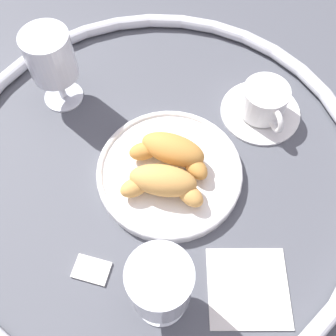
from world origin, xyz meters
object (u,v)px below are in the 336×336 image
Objects in this scene: croissant_large at (172,152)px; juice_glass_left at (160,284)px; pastry_plate at (168,174)px; folded_napkin at (248,288)px; juice_glass_right at (51,59)px; coffee_cup_near at (263,104)px; sugar_packet at (91,269)px; croissant_small at (163,183)px.

juice_glass_left is (-0.09, 0.19, 0.06)m from croissant_large.
pastry_plate reaches higher than folded_napkin.
folded_napkin is (-0.42, 0.14, -0.09)m from juice_glass_right.
pastry_plate is at bearing -26.69° from folded_napkin.
folded_napkin is (-0.19, 0.11, -0.04)m from croissant_large.
croissant_large is at bearing -63.39° from juice_glass_left.
coffee_cup_near reaches higher than sugar_packet.
juice_glass_left reaches higher than pastry_plate.
folded_napkin is at bearing 162.21° from juice_glass_right.
folded_napkin is (-0.17, 0.06, -0.04)m from croissant_small.
pastry_plate is 1.67× the size of coffee_cup_near.
juice_glass_left reaches higher than sugar_packet.
juice_glass_left is 1.27× the size of folded_napkin.
croissant_large is at bearing 175.00° from juice_glass_right.
pastry_plate reaches higher than sugar_packet.
croissant_large and croissant_small have the same top height.
croissant_large is 0.18m from coffee_cup_near.
pastry_plate is 0.26m from juice_glass_right.
croissant_small is 0.94× the size of coffee_cup_near.
folded_napkin is (-0.11, 0.28, -0.02)m from coffee_cup_near.
folded_napkin is at bearing 153.31° from pastry_plate.
croissant_small is at bearing -59.70° from juice_glass_left.
sugar_packet is at bearing 87.23° from croissant_large.
sugar_packet is (0.01, 0.20, -0.03)m from croissant_large.
pastry_plate is 1.62× the size of juice_glass_right.
croissant_small is at bearing -114.96° from sugar_packet.
coffee_cup_near is at bearing -68.75° from folded_napkin.
croissant_small is 0.23m from coffee_cup_near.
sugar_packet is (0.10, 0.01, -0.09)m from juice_glass_left.
juice_glass_right is (0.33, -0.21, -0.00)m from juice_glass_left.
pastry_plate is 0.18m from sugar_packet.
croissant_small is (-0.02, 0.05, 0.00)m from croissant_large.
croissant_large is 0.22m from juice_glass_left.
coffee_cup_near is at bearing -87.57° from juice_glass_left.
sugar_packet is at bearing 76.30° from coffee_cup_near.
croissant_large and coffee_cup_near have the same top height.
juice_glass_left is at bearing 147.36° from juice_glass_right.
croissant_large reaches higher than pastry_plate.
coffee_cup_near is at bearing -119.28° from sugar_packet.
pastry_plate is 1.68× the size of croissant_large.
coffee_cup_near is 0.97× the size of juice_glass_left.
sugar_packet is (0.02, 0.18, -0.01)m from pastry_plate.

